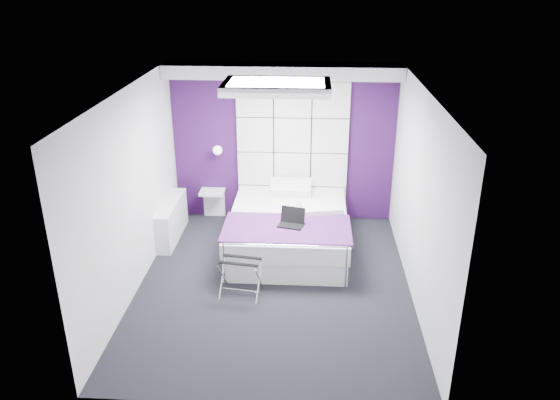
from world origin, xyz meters
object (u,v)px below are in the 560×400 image
at_px(radiator, 172,220).
at_px(laptop, 291,221).
at_px(bed, 289,229).
at_px(luggage_rack, 241,277).
at_px(wall_lamp, 218,149).
at_px(nightstand, 212,192).

height_order(radiator, laptop, laptop).
relative_size(bed, luggage_rack, 4.22).
bearing_deg(luggage_rack, laptop, 62.79).
bearing_deg(wall_lamp, nightstand, -161.98).
xyz_separation_m(wall_lamp, radiator, (-0.64, -0.76, -0.92)).
distance_m(wall_lamp, bed, 1.79).
distance_m(nightstand, laptop, 1.96).
relative_size(bed, nightstand, 5.35).
relative_size(nightstand, luggage_rack, 0.79).
bearing_deg(radiator, nightstand, 54.32).
relative_size(radiator, laptop, 3.49).
bearing_deg(wall_lamp, luggage_rack, -74.54).
bearing_deg(laptop, radiator, 174.60).
xyz_separation_m(bed, luggage_rack, (-0.56, -1.31, -0.07)).
distance_m(nightstand, luggage_rack, 2.40).
bearing_deg(nightstand, wall_lamp, 18.02).
relative_size(bed, laptop, 6.25).
distance_m(wall_lamp, luggage_rack, 2.58).
bearing_deg(luggage_rack, bed, 75.08).
height_order(radiator, luggage_rack, radiator).
bearing_deg(radiator, luggage_rack, -50.35).
height_order(wall_lamp, nightstand, wall_lamp).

